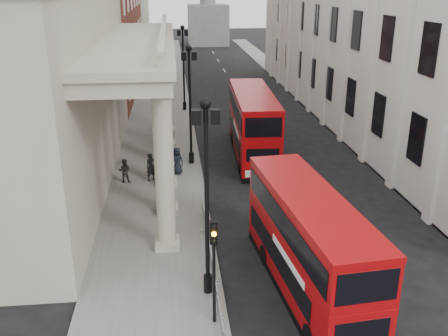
% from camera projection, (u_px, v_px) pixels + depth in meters
% --- Properties ---
extents(sidewalk_west, '(6.00, 140.00, 0.12)m').
position_uv_depth(sidewalk_west, '(160.00, 127.00, 45.06)').
color(sidewalk_west, slate).
rests_on(sidewalk_west, ground).
extents(sidewalk_east, '(3.00, 140.00, 0.12)m').
position_uv_depth(sidewalk_east, '(337.00, 122.00, 46.67)').
color(sidewalk_east, slate).
rests_on(sidewalk_east, ground).
extents(kerb, '(0.20, 140.00, 0.14)m').
position_uv_depth(kerb, '(193.00, 126.00, 45.34)').
color(kerb, slate).
rests_on(kerb, ground).
extents(portico_building, '(9.00, 28.00, 12.00)m').
position_uv_depth(portico_building, '(32.00, 91.00, 31.07)').
color(portico_building, '#A19C87').
rests_on(portico_building, ground).
extents(lamp_post_south, '(1.05, 0.44, 8.32)m').
position_uv_depth(lamp_post_south, '(207.00, 187.00, 19.38)').
color(lamp_post_south, black).
rests_on(lamp_post_south, sidewalk_west).
extents(lamp_post_mid, '(1.05, 0.44, 8.32)m').
position_uv_depth(lamp_post_mid, '(190.00, 97.00, 34.28)').
color(lamp_post_mid, black).
rests_on(lamp_post_mid, sidewalk_west).
extents(lamp_post_north, '(1.05, 0.44, 8.32)m').
position_uv_depth(lamp_post_north, '(183.00, 62.00, 49.17)').
color(lamp_post_north, black).
rests_on(lamp_post_north, sidewalk_west).
extents(traffic_light, '(0.28, 0.33, 4.30)m').
position_uv_depth(traffic_light, '(214.00, 254.00, 18.15)').
color(traffic_light, black).
rests_on(traffic_light, sidewalk_west).
extents(crowd_barriers, '(0.50, 18.75, 1.10)m').
position_uv_depth(crowd_barriers, '(218.00, 306.00, 19.24)').
color(crowd_barriers, gray).
rests_on(crowd_barriers, sidewalk_west).
extents(bus_near, '(3.42, 10.31, 4.37)m').
position_uv_depth(bus_near, '(308.00, 242.00, 20.61)').
color(bus_near, '#A2070A').
rests_on(bus_near, ground).
extents(bus_far, '(3.19, 11.31, 4.83)m').
position_uv_depth(bus_far, '(253.00, 123.00, 36.94)').
color(bus_far, '#A7070B').
rests_on(bus_far, ground).
extents(pedestrian_a, '(0.80, 0.71, 1.85)m').
position_uv_depth(pedestrian_a, '(151.00, 167.00, 32.49)').
color(pedestrian_a, black).
rests_on(pedestrian_a, sidewalk_west).
extents(pedestrian_b, '(0.82, 0.67, 1.60)m').
position_uv_depth(pedestrian_b, '(124.00, 171.00, 32.24)').
color(pedestrian_b, black).
rests_on(pedestrian_b, sidewalk_west).
extents(pedestrian_c, '(1.06, 0.89, 1.84)m').
position_uv_depth(pedestrian_c, '(177.00, 161.00, 33.66)').
color(pedestrian_c, black).
rests_on(pedestrian_c, sidewalk_west).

